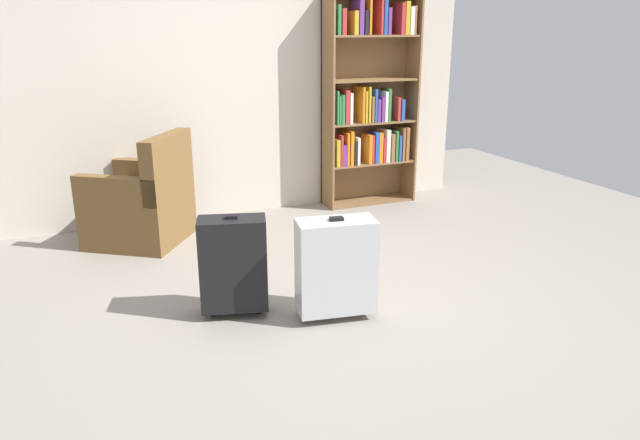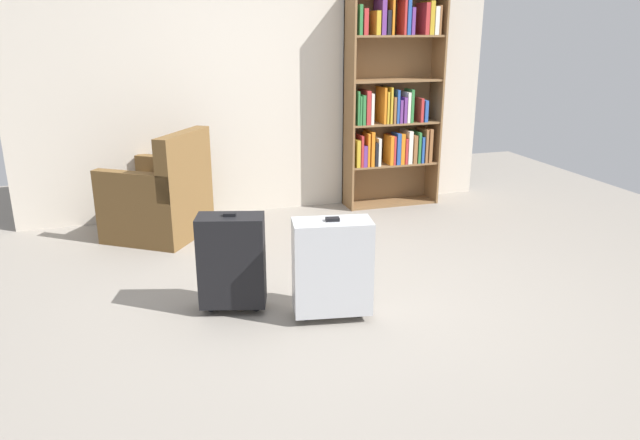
% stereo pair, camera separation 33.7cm
% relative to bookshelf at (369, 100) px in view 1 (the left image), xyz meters
% --- Properties ---
extents(ground_plane, '(7.83, 7.83, 0.00)m').
position_rel_bookshelf_xyz_m(ground_plane, '(-1.22, -2.01, -1.03)').
color(ground_plane, gray).
extents(back_wall, '(4.47, 0.10, 2.60)m').
position_rel_bookshelf_xyz_m(back_wall, '(-1.22, 0.20, 0.27)').
color(back_wall, beige).
rests_on(back_wall, ground).
extents(bookshelf, '(0.93, 0.29, 2.01)m').
position_rel_bookshelf_xyz_m(bookshelf, '(0.00, 0.00, 0.00)').
color(bookshelf, brown).
rests_on(bookshelf, ground).
extents(armchair, '(0.97, 0.97, 0.90)m').
position_rel_bookshelf_xyz_m(armchair, '(-2.24, -0.33, -0.71)').
color(armchair, brown).
rests_on(armchair, ground).
extents(mug, '(0.12, 0.08, 0.10)m').
position_rel_bookshelf_xyz_m(mug, '(-1.63, -0.26, -0.98)').
color(mug, '#1E7F4C').
rests_on(mug, ground).
extents(suitcase_black, '(0.45, 0.31, 0.64)m').
position_rel_bookshelf_xyz_m(suitcase_black, '(-1.89, -1.92, -0.69)').
color(suitcase_black, black).
rests_on(suitcase_black, ground).
extents(suitcase_silver, '(0.50, 0.30, 0.65)m').
position_rel_bookshelf_xyz_m(suitcase_silver, '(-1.34, -2.19, -0.69)').
color(suitcase_silver, '#B7BABF').
rests_on(suitcase_silver, ground).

